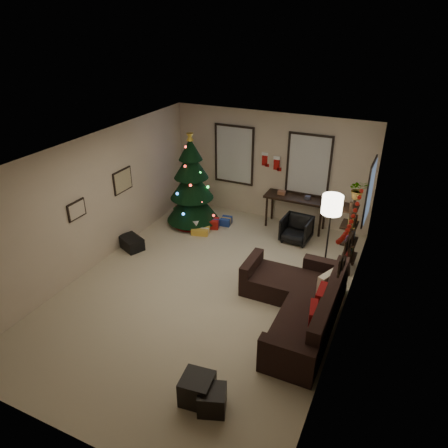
% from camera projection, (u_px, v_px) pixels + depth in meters
% --- Properties ---
extents(floor, '(7.00, 7.00, 0.00)m').
position_uv_depth(floor, '(206.00, 289.00, 8.07)').
color(floor, '#B9AB8C').
rests_on(floor, ground).
extents(ceiling, '(7.00, 7.00, 0.00)m').
position_uv_depth(ceiling, '(203.00, 153.00, 6.85)').
color(ceiling, white).
rests_on(ceiling, floor).
extents(wall_back, '(5.00, 0.00, 5.00)m').
position_uv_depth(wall_back, '(270.00, 167.00, 10.29)').
color(wall_back, '#C2AF94').
rests_on(wall_back, floor).
extents(wall_front, '(5.00, 0.00, 5.00)m').
position_uv_depth(wall_front, '(59.00, 359.00, 4.63)').
color(wall_front, '#C2AF94').
rests_on(wall_front, floor).
extents(wall_left, '(0.00, 7.00, 7.00)m').
position_uv_depth(wall_left, '(94.00, 203.00, 8.40)').
color(wall_left, '#C2AF94').
rests_on(wall_left, floor).
extents(wall_right, '(0.00, 7.00, 7.00)m').
position_uv_depth(wall_right, '(348.00, 258.00, 6.52)').
color(wall_right, '#C2AF94').
rests_on(wall_right, floor).
extents(window_back_left, '(1.05, 0.06, 1.50)m').
position_uv_depth(window_back_left, '(234.00, 155.00, 10.53)').
color(window_back_left, '#728CB2').
rests_on(window_back_left, wall_back).
extents(window_back_right, '(1.05, 0.06, 1.50)m').
position_uv_depth(window_back_right, '(309.00, 165.00, 9.81)').
color(window_back_right, '#728CB2').
rests_on(window_back_right, wall_back).
extents(window_right_wall, '(0.06, 0.90, 1.30)m').
position_uv_depth(window_right_wall, '(370.00, 191.00, 8.52)').
color(window_right_wall, '#728CB2').
rests_on(window_right_wall, wall_right).
extents(christmas_tree, '(1.28, 1.28, 2.37)m').
position_uv_depth(christmas_tree, '(192.00, 187.00, 10.13)').
color(christmas_tree, black).
rests_on(christmas_tree, floor).
extents(presents, '(1.50, 1.00, 0.30)m').
position_uv_depth(presents, '(201.00, 222.00, 10.36)').
color(presents, navy).
rests_on(presents, floor).
extents(sofa, '(1.80, 2.63, 0.85)m').
position_uv_depth(sofa, '(300.00, 304.00, 7.21)').
color(sofa, black).
rests_on(sofa, floor).
extents(pillow_red_a, '(0.19, 0.43, 0.42)m').
position_uv_depth(pillow_red_a, '(313.00, 318.00, 6.34)').
color(pillow_red_a, maroon).
rests_on(pillow_red_a, sofa).
extents(pillow_red_b, '(0.12, 0.43, 0.43)m').
position_uv_depth(pillow_red_b, '(320.00, 299.00, 6.75)').
color(pillow_red_b, maroon).
rests_on(pillow_red_b, sofa).
extents(pillow_cream, '(0.28, 0.44, 0.42)m').
position_uv_depth(pillow_cream, '(327.00, 284.00, 7.14)').
color(pillow_cream, beige).
rests_on(pillow_cream, sofa).
extents(ottoman_near, '(0.47, 0.47, 0.40)m').
position_uv_depth(ottoman_near, '(197.00, 389.00, 5.70)').
color(ottoman_near, black).
rests_on(ottoman_near, floor).
extents(ottoman_far, '(0.47, 0.47, 0.34)m').
position_uv_depth(ottoman_far, '(212.00, 400.00, 5.57)').
color(ottoman_far, black).
rests_on(ottoman_far, floor).
extents(desk, '(1.50, 0.54, 0.81)m').
position_uv_depth(desk, '(296.00, 201.00, 10.05)').
color(desk, black).
rests_on(desk, floor).
extents(desk_chair, '(0.62, 0.58, 0.60)m').
position_uv_depth(desk_chair, '(296.00, 229.00, 9.63)').
color(desk_chair, black).
rests_on(desk_chair, floor).
extents(bookshelf, '(0.30, 0.48, 1.60)m').
position_uv_depth(bookshelf, '(351.00, 236.00, 8.34)').
color(bookshelf, black).
rests_on(bookshelf, floor).
extents(potted_plant, '(0.57, 0.53, 0.50)m').
position_uv_depth(potted_plant, '(359.00, 187.00, 7.92)').
color(potted_plant, '#4C4C4C').
rests_on(potted_plant, bookshelf).
extents(floor_lamp, '(0.38, 0.38, 1.80)m').
position_uv_depth(floor_lamp, '(331.00, 210.00, 7.72)').
color(floor_lamp, black).
rests_on(floor_lamp, floor).
extents(art_map, '(0.04, 0.60, 0.50)m').
position_uv_depth(art_map, '(123.00, 181.00, 9.08)').
color(art_map, black).
rests_on(art_map, wall_left).
extents(art_abstract, '(0.04, 0.45, 0.35)m').
position_uv_depth(art_abstract, '(76.00, 210.00, 7.97)').
color(art_abstract, black).
rests_on(art_abstract, wall_left).
extents(gallery, '(0.03, 1.25, 0.54)m').
position_uv_depth(gallery, '(347.00, 248.00, 6.37)').
color(gallery, black).
rests_on(gallery, wall_right).
extents(garland, '(0.08, 1.90, 0.30)m').
position_uv_depth(garland, '(350.00, 219.00, 6.25)').
color(garland, '#A5140C').
rests_on(garland, wall_right).
extents(stocking_left, '(0.20, 0.05, 0.36)m').
position_uv_depth(stocking_left, '(265.00, 159.00, 10.26)').
color(stocking_left, '#990F0C').
rests_on(stocking_left, wall_back).
extents(stocking_right, '(0.20, 0.05, 0.36)m').
position_uv_depth(stocking_right, '(277.00, 163.00, 10.09)').
color(stocking_right, '#990F0C').
rests_on(stocking_right, wall_back).
extents(storage_bin, '(0.66, 0.56, 0.28)m').
position_uv_depth(storage_bin, '(131.00, 243.00, 9.39)').
color(storage_bin, black).
rests_on(storage_bin, floor).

